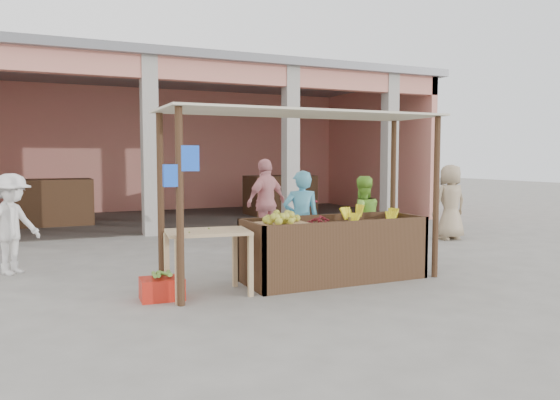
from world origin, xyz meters
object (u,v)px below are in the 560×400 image
vendor_blue (301,218)px  motorcycle (285,227)px  side_table (208,241)px  fruit_stall (334,252)px  vendor_green (362,218)px  red_crate (162,289)px

vendor_blue → motorcycle: vendor_blue is taller
side_table → motorcycle: 2.97m
fruit_stall → vendor_green: vendor_green is taller
fruit_stall → vendor_green: 1.40m
red_crate → vendor_blue: size_ratio=0.31×
red_crate → vendor_blue: (2.35, 0.83, 0.70)m
fruit_stall → vendor_green: (1.03, 0.87, 0.37)m
motorcycle → vendor_blue: bearing=143.3°
vendor_blue → motorcycle: size_ratio=0.84×
side_table → red_crate: 0.81m
red_crate → fruit_stall: bearing=5.0°
fruit_stall → red_crate: 2.51m
fruit_stall → vendor_blue: size_ratio=1.56×
vendor_blue → vendor_green: (1.18, 0.11, -0.07)m
fruit_stall → motorcycle: motorcycle is taller
side_table → vendor_green: (2.94, 0.97, 0.07)m
fruit_stall → vendor_green: bearing=40.2°
side_table → vendor_blue: vendor_blue is taller
vendor_green → motorcycle: vendor_green is taller
fruit_stall → vendor_green: size_ratio=1.70×
side_table → vendor_blue: bearing=33.5°
motorcycle → vendor_green: bearing=-165.9°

